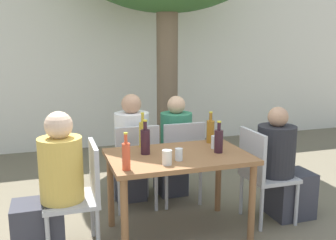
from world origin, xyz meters
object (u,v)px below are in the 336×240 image
object	(u,v)px
person_seated_2	(131,153)
patio_chair_2	(135,162)
patio_chair_0	(81,191)
person_seated_3	(173,152)
patio_chair_3	(181,157)
drinking_glass_1	(179,154)
drinking_glass_2	(215,142)
patio_chair_1	(262,170)
person_seated_0	(51,192)
wine_bottle_1	(219,140)
oil_cruet_4	(143,134)
drinking_glass_0	(167,157)
dining_table_front	(178,165)
soda_bottle_2	(126,156)
wine_bottle_3	(145,141)
person_seated_1	(283,169)

from	to	relation	value
person_seated_2	patio_chair_2	bearing A→B (deg)	90.00
patio_chair_0	person_seated_3	xyz separation A→B (m)	(1.09, 0.87, -0.00)
patio_chair_3	drinking_glass_1	xyz separation A→B (m)	(-0.30, -0.80, 0.29)
drinking_glass_2	patio_chair_1	bearing A→B (deg)	-9.99
person_seated_0	wine_bottle_1	xyz separation A→B (m)	(1.44, -0.05, 0.33)
patio_chair_0	drinking_glass_1	bearing A→B (deg)	78.04
oil_cruet_4	drinking_glass_2	bearing A→B (deg)	-21.86
patio_chair_1	oil_cruet_4	bearing A→B (deg)	73.00
person_seated_3	drinking_glass_0	distance (m)	1.23
patio_chair_1	person_seated_0	size ratio (longest dim) A/B	0.77
dining_table_front	person_seated_0	size ratio (longest dim) A/B	1.03
soda_bottle_2	wine_bottle_3	size ratio (longest dim) A/B	0.96
dining_table_front	person_seated_1	bearing A→B (deg)	-0.00
person_seated_3	wine_bottle_3	distance (m)	0.99
patio_chair_1	wine_bottle_3	distance (m)	1.18
person_seated_0	patio_chair_3	bearing A→B (deg)	115.32
drinking_glass_1	patio_chair_3	bearing A→B (deg)	69.27
patio_chair_3	person_seated_0	xyz separation A→B (m)	(-1.33, -0.63, 0.02)
patio_chair_3	person_seated_0	bearing A→B (deg)	25.32
person_seated_1	wine_bottle_3	bearing A→B (deg)	85.86
dining_table_front	patio_chair_3	xyz separation A→B (m)	(0.25, 0.63, -0.14)
person_seated_0	person_seated_2	xyz separation A→B (m)	(0.84, 0.86, 0.01)
patio_chair_2	drinking_glass_2	distance (m)	0.89
patio_chair_0	person_seated_2	world-z (taller)	person_seated_2
person_seated_0	patio_chair_0	bearing A→B (deg)	90.00
dining_table_front	wine_bottle_1	bearing A→B (deg)	-8.49
patio_chair_2	oil_cruet_4	size ratio (longest dim) A/B	2.77
patio_chair_1	drinking_glass_1	size ratio (longest dim) A/B	8.89
wine_bottle_1	drinking_glass_1	distance (m)	0.43
dining_table_front	person_seated_0	bearing A→B (deg)	-180.00
patio_chair_0	drinking_glass_2	distance (m)	1.27
drinking_glass_2	soda_bottle_2	bearing A→B (deg)	-158.55
person_seated_2	soda_bottle_2	bearing A→B (deg)	76.49
patio_chair_0	person_seated_0	bearing A→B (deg)	-90.00
patio_chair_1	person_seated_3	world-z (taller)	person_seated_3
patio_chair_0	patio_chair_2	xyz separation A→B (m)	(0.60, 0.63, 0.00)
patio_chair_3	person_seated_1	size ratio (longest dim) A/B	0.81
patio_chair_0	drinking_glass_2	size ratio (longest dim) A/B	7.69
dining_table_front	patio_chair_2	bearing A→B (deg)	111.36
patio_chair_3	drinking_glass_0	bearing A→B (deg)	63.89
person_seated_0	drinking_glass_2	xyz separation A→B (m)	(1.47, 0.08, 0.28)
person_seated_2	drinking_glass_0	distance (m)	1.14
person_seated_0	person_seated_1	xyz separation A→B (m)	(2.17, -0.00, -0.03)
person_seated_0	oil_cruet_4	xyz separation A→B (m)	(0.84, 0.33, 0.35)
dining_table_front	person_seated_3	bearing A→B (deg)	74.17
drinking_glass_1	drinking_glass_2	bearing A→B (deg)	29.37
drinking_glass_0	drinking_glass_1	size ratio (longest dim) A/B	1.18
wine_bottle_3	drinking_glass_1	xyz separation A→B (m)	(0.22, -0.27, -0.07)
patio_chair_1	drinking_glass_2	bearing A→B (deg)	80.01
soda_bottle_2	drinking_glass_2	xyz separation A→B (m)	(0.91, 0.36, -0.06)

